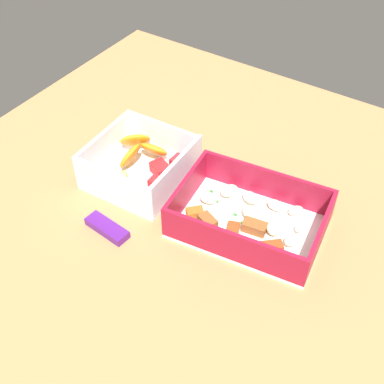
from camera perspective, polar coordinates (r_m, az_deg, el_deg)
name	(u,v)px	position (r cm, az deg, el deg)	size (l,w,h in cm)	color
table_surface	(185,199)	(80.41, -0.79, -0.83)	(80.00, 80.00, 2.00)	#9E7547
pasta_container	(250,219)	(74.23, 6.46, -2.97)	(22.64, 16.89, 5.73)	white
fruit_bowl	(142,165)	(81.75, -5.66, 3.01)	(14.77, 14.95, 6.48)	white
candy_bar	(107,228)	(75.10, -9.47, -4.00)	(7.00, 2.40, 1.20)	#51197A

